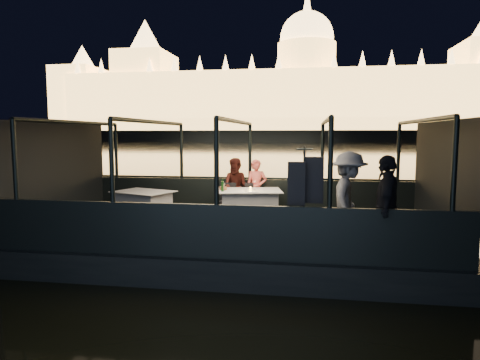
% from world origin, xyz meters
% --- Properties ---
extents(river_water, '(500.00, 500.00, 0.00)m').
position_xyz_m(river_water, '(0.00, 80.00, 0.00)').
color(river_water, black).
rests_on(river_water, ground).
extents(boat_hull, '(8.60, 4.40, 1.00)m').
position_xyz_m(boat_hull, '(0.00, 0.00, 0.00)').
color(boat_hull, black).
rests_on(boat_hull, river_water).
extents(boat_deck, '(8.00, 4.00, 0.04)m').
position_xyz_m(boat_deck, '(0.00, 0.00, 0.48)').
color(boat_deck, black).
rests_on(boat_deck, boat_hull).
extents(gunwale_port, '(8.00, 0.08, 0.90)m').
position_xyz_m(gunwale_port, '(0.00, 2.00, 0.95)').
color(gunwale_port, black).
rests_on(gunwale_port, boat_deck).
extents(gunwale_starboard, '(8.00, 0.08, 0.90)m').
position_xyz_m(gunwale_starboard, '(0.00, -2.00, 0.95)').
color(gunwale_starboard, black).
rests_on(gunwale_starboard, boat_deck).
extents(cabin_glass_port, '(8.00, 0.02, 1.40)m').
position_xyz_m(cabin_glass_port, '(0.00, 2.00, 2.10)').
color(cabin_glass_port, '#99B2B2').
rests_on(cabin_glass_port, gunwale_port).
extents(cabin_glass_starboard, '(8.00, 0.02, 1.40)m').
position_xyz_m(cabin_glass_starboard, '(0.00, -2.00, 2.10)').
color(cabin_glass_starboard, '#99B2B2').
rests_on(cabin_glass_starboard, gunwale_starboard).
extents(cabin_roof_glass, '(8.00, 4.00, 0.02)m').
position_xyz_m(cabin_roof_glass, '(0.00, 0.00, 2.80)').
color(cabin_roof_glass, '#99B2B2').
rests_on(cabin_roof_glass, boat_deck).
extents(end_wall_fore, '(0.02, 4.00, 2.30)m').
position_xyz_m(end_wall_fore, '(-4.00, 0.00, 1.65)').
color(end_wall_fore, black).
rests_on(end_wall_fore, boat_deck).
extents(end_wall_aft, '(0.02, 4.00, 2.30)m').
position_xyz_m(end_wall_aft, '(4.00, 0.00, 1.65)').
color(end_wall_aft, black).
rests_on(end_wall_aft, boat_deck).
extents(canopy_ribs, '(8.00, 4.00, 2.30)m').
position_xyz_m(canopy_ribs, '(0.00, 0.00, 1.65)').
color(canopy_ribs, black).
rests_on(canopy_ribs, boat_deck).
extents(embankment, '(400.00, 140.00, 6.00)m').
position_xyz_m(embankment, '(0.00, 210.00, 1.00)').
color(embankment, '#423D33').
rests_on(embankment, ground).
extents(parliament_building, '(220.00, 32.00, 60.00)m').
position_xyz_m(parliament_building, '(0.00, 175.00, 29.00)').
color(parliament_building, '#F2D18C').
rests_on(parliament_building, embankment).
extents(dining_table_central, '(1.62, 1.30, 0.77)m').
position_xyz_m(dining_table_central, '(0.14, 0.93, 0.89)').
color(dining_table_central, white).
rests_on(dining_table_central, boat_deck).
extents(dining_table_aft, '(1.57, 1.36, 0.70)m').
position_xyz_m(dining_table_aft, '(-2.39, 0.83, 0.89)').
color(dining_table_aft, white).
rests_on(dining_table_aft, boat_deck).
extents(chair_port_left, '(0.41, 0.41, 0.84)m').
position_xyz_m(chair_port_left, '(-0.48, 1.38, 0.95)').
color(chair_port_left, black).
rests_on(chair_port_left, boat_deck).
extents(chair_port_right, '(0.46, 0.46, 0.85)m').
position_xyz_m(chair_port_right, '(0.13, 1.42, 0.95)').
color(chair_port_right, black).
rests_on(chair_port_right, boat_deck).
extents(coat_stand, '(0.63, 0.58, 1.85)m').
position_xyz_m(coat_stand, '(1.40, -1.60, 1.40)').
color(coat_stand, black).
rests_on(coat_stand, boat_deck).
extents(person_woman_coral, '(0.53, 0.36, 1.43)m').
position_xyz_m(person_woman_coral, '(0.21, 1.65, 1.25)').
color(person_woman_coral, '#EA6355').
rests_on(person_woman_coral, boat_deck).
extents(person_man_maroon, '(0.73, 0.58, 1.46)m').
position_xyz_m(person_man_maroon, '(-0.29, 1.65, 1.25)').
color(person_man_maroon, '#3E1611').
rests_on(person_man_maroon, boat_deck).
extents(passenger_stripe, '(0.82, 1.22, 1.74)m').
position_xyz_m(passenger_stripe, '(2.18, -0.94, 1.35)').
color(passenger_stripe, white).
rests_on(passenger_stripe, boat_deck).
extents(passenger_dark, '(0.63, 1.08, 1.72)m').
position_xyz_m(passenger_dark, '(2.71, -1.69, 1.35)').
color(passenger_dark, black).
rests_on(passenger_dark, boat_deck).
extents(wine_bottle, '(0.08, 0.08, 0.28)m').
position_xyz_m(wine_bottle, '(-0.43, 0.60, 1.42)').
color(wine_bottle, '#153A15').
rests_on(wine_bottle, dining_table_central).
extents(bread_basket, '(0.22, 0.22, 0.07)m').
position_xyz_m(bread_basket, '(-0.46, 0.85, 1.31)').
color(bread_basket, brown).
rests_on(bread_basket, dining_table_central).
extents(amber_candle, '(0.06, 0.06, 0.08)m').
position_xyz_m(amber_candle, '(0.18, 0.76, 1.31)').
color(amber_candle, yellow).
rests_on(amber_candle, dining_table_central).
extents(plate_near, '(0.30, 0.30, 0.01)m').
position_xyz_m(plate_near, '(0.26, 0.60, 1.27)').
color(plate_near, silver).
rests_on(plate_near, dining_table_central).
extents(plate_far, '(0.35, 0.35, 0.02)m').
position_xyz_m(plate_far, '(-0.40, 1.02, 1.27)').
color(plate_far, silver).
rests_on(plate_far, dining_table_central).
extents(wine_glass_white, '(0.07, 0.07, 0.17)m').
position_xyz_m(wine_glass_white, '(-0.42, 0.68, 1.36)').
color(wine_glass_white, white).
rests_on(wine_glass_white, dining_table_central).
extents(wine_glass_red, '(0.08, 0.08, 0.21)m').
position_xyz_m(wine_glass_red, '(0.26, 0.92, 1.36)').
color(wine_glass_red, silver).
rests_on(wine_glass_red, dining_table_central).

